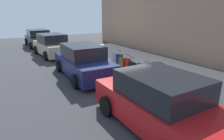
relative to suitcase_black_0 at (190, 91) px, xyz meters
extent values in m
plane|color=#333335|center=(3.79, 0.77, -0.40)|extent=(40.00, 40.00, 0.00)
cube|color=#ADA89E|center=(3.79, -1.73, -0.33)|extent=(18.00, 5.00, 0.14)
cube|color=black|center=(0.00, 0.00, 0.00)|extent=(0.48, 0.27, 0.51)
cube|color=black|center=(0.00, 0.00, 0.00)|extent=(0.48, 0.07, 0.52)
cylinder|color=gray|center=(-0.21, -0.01, 0.28)|extent=(0.02, 0.02, 0.04)
cylinder|color=gray|center=(0.21, 0.01, 0.28)|extent=(0.02, 0.02, 0.04)
cylinder|color=black|center=(0.00, 0.00, 0.30)|extent=(0.41, 0.04, 0.02)
cylinder|color=black|center=(-0.21, -0.01, -0.24)|extent=(0.04, 0.02, 0.04)
cylinder|color=black|center=(0.21, 0.01, -0.24)|extent=(0.04, 0.02, 0.04)
cube|color=red|center=(0.51, -0.10, 0.06)|extent=(0.44, 0.23, 0.63)
cube|color=black|center=(0.51, -0.10, 0.06)|extent=(0.44, 0.06, 0.64)
cylinder|color=gray|center=(0.32, -0.09, 0.39)|extent=(0.02, 0.02, 0.04)
cylinder|color=gray|center=(0.69, -0.11, 0.39)|extent=(0.02, 0.02, 0.04)
cylinder|color=black|center=(0.51, -0.10, 0.41)|extent=(0.37, 0.04, 0.02)
cylinder|color=black|center=(0.31, -0.09, -0.24)|extent=(0.05, 0.02, 0.04)
cylinder|color=black|center=(0.70, -0.12, -0.24)|extent=(0.05, 0.02, 0.04)
cube|color=#59601E|center=(1.02, -0.10, 0.07)|extent=(0.48, 0.20, 0.65)
cube|color=black|center=(1.02, -0.10, 0.07)|extent=(0.49, 0.04, 0.67)
cylinder|color=gray|center=(0.81, -0.11, 0.52)|extent=(0.02, 0.02, 0.25)
cylinder|color=gray|center=(1.23, -0.10, 0.52)|extent=(0.02, 0.02, 0.25)
cylinder|color=black|center=(1.02, -0.10, 0.64)|extent=(0.42, 0.03, 0.02)
cylinder|color=black|center=(0.80, -0.11, -0.24)|extent=(0.04, 0.02, 0.04)
cylinder|color=black|center=(1.23, -0.10, -0.24)|extent=(0.04, 0.02, 0.04)
cube|color=navy|center=(1.53, -0.01, 0.11)|extent=(0.46, 0.26, 0.74)
cube|color=black|center=(1.53, -0.01, 0.11)|extent=(0.46, 0.05, 0.75)
cylinder|color=gray|center=(1.34, 0.00, 0.61)|extent=(0.02, 0.02, 0.27)
cylinder|color=gray|center=(1.73, -0.01, 0.61)|extent=(0.02, 0.02, 0.27)
cylinder|color=black|center=(1.53, -0.01, 0.74)|extent=(0.39, 0.03, 0.02)
cylinder|color=black|center=(1.33, 0.00, -0.24)|extent=(0.04, 0.02, 0.04)
cylinder|color=black|center=(1.73, -0.01, -0.24)|extent=(0.04, 0.02, 0.04)
cube|color=#9EA0A8|center=(2.01, -0.14, 0.04)|extent=(0.40, 0.24, 0.60)
cube|color=black|center=(2.01, -0.14, 0.04)|extent=(0.41, 0.05, 0.61)
cylinder|color=gray|center=(1.84, -0.15, 0.49)|extent=(0.02, 0.02, 0.29)
cylinder|color=gray|center=(2.18, -0.14, 0.49)|extent=(0.02, 0.02, 0.29)
cylinder|color=black|center=(2.01, -0.14, 0.63)|extent=(0.34, 0.03, 0.02)
cylinder|color=black|center=(1.84, -0.15, -0.24)|extent=(0.04, 0.02, 0.04)
cylinder|color=black|center=(2.18, -0.14, -0.24)|extent=(0.04, 0.02, 0.04)
cube|color=maroon|center=(2.50, -0.12, 0.03)|extent=(0.49, 0.25, 0.59)
cube|color=black|center=(2.50, -0.12, 0.03)|extent=(0.49, 0.08, 0.60)
cylinder|color=gray|center=(2.29, -0.14, 0.44)|extent=(0.02, 0.02, 0.22)
cylinder|color=gray|center=(2.71, -0.10, 0.44)|extent=(0.02, 0.02, 0.22)
cylinder|color=black|center=(2.50, -0.12, 0.55)|extent=(0.42, 0.06, 0.02)
cylinder|color=black|center=(2.29, -0.14, -0.24)|extent=(0.05, 0.02, 0.04)
cylinder|color=black|center=(2.71, -0.10, -0.24)|extent=(0.05, 0.02, 0.04)
cube|color=#0F606B|center=(3.01, -0.11, 0.03)|extent=(0.45, 0.25, 0.58)
cube|color=black|center=(3.01, -0.11, 0.03)|extent=(0.45, 0.06, 0.60)
cylinder|color=gray|center=(2.82, -0.11, 0.35)|extent=(0.02, 0.02, 0.04)
cylinder|color=gray|center=(3.20, -0.12, 0.35)|extent=(0.02, 0.02, 0.04)
cylinder|color=black|center=(3.01, -0.11, 0.37)|extent=(0.38, 0.04, 0.02)
cylinder|color=black|center=(2.82, -0.11, -0.24)|extent=(0.04, 0.02, 0.04)
cylinder|color=black|center=(3.21, -0.12, -0.24)|extent=(0.04, 0.02, 0.04)
cube|color=black|center=(3.52, -0.01, 0.04)|extent=(0.47, 0.23, 0.59)
cube|color=black|center=(3.52, -0.01, 0.04)|extent=(0.47, 0.07, 0.60)
cylinder|color=gray|center=(3.32, 0.00, 0.46)|extent=(0.02, 0.02, 0.26)
cylinder|color=gray|center=(3.72, -0.02, 0.46)|extent=(0.02, 0.02, 0.26)
cylinder|color=black|center=(3.52, -0.01, 0.59)|extent=(0.40, 0.05, 0.02)
cylinder|color=black|center=(3.31, 0.00, -0.24)|extent=(0.05, 0.02, 0.04)
cylinder|color=black|center=(3.72, -0.02, -0.24)|extent=(0.05, 0.02, 0.04)
cube|color=red|center=(4.00, -0.07, 0.07)|extent=(0.40, 0.21, 0.66)
cube|color=black|center=(4.00, -0.07, 0.07)|extent=(0.40, 0.06, 0.68)
cylinder|color=gray|center=(3.83, -0.06, 0.51)|extent=(0.02, 0.02, 0.21)
cylinder|color=gray|center=(4.16, -0.08, 0.51)|extent=(0.02, 0.02, 0.21)
cylinder|color=black|center=(4.00, -0.07, 0.62)|extent=(0.33, 0.04, 0.02)
cylinder|color=black|center=(3.82, -0.06, -0.24)|extent=(0.05, 0.02, 0.04)
cylinder|color=black|center=(4.17, -0.08, -0.24)|extent=(0.05, 0.02, 0.04)
cube|color=#59601E|center=(4.42, 0.01, 0.06)|extent=(0.35, 0.21, 0.64)
cube|color=black|center=(4.42, 0.01, 0.06)|extent=(0.35, 0.05, 0.65)
cylinder|color=gray|center=(4.28, 0.00, 0.48)|extent=(0.02, 0.02, 0.20)
cylinder|color=gray|center=(4.56, 0.02, 0.48)|extent=(0.02, 0.02, 0.20)
cylinder|color=black|center=(4.42, 0.01, 0.58)|extent=(0.28, 0.04, 0.02)
cylinder|color=black|center=(4.27, 0.00, -0.24)|extent=(0.05, 0.02, 0.04)
cylinder|color=black|center=(4.56, 0.02, -0.24)|extent=(0.05, 0.02, 0.04)
cube|color=navy|center=(4.83, -0.07, 0.11)|extent=(0.40, 0.26, 0.73)
cube|color=black|center=(4.83, -0.07, 0.11)|extent=(0.40, 0.06, 0.75)
cylinder|color=gray|center=(4.67, -0.06, 0.59)|extent=(0.02, 0.02, 0.24)
cylinder|color=gray|center=(5.00, -0.07, 0.59)|extent=(0.02, 0.02, 0.24)
cylinder|color=black|center=(4.83, -0.07, 0.71)|extent=(0.33, 0.04, 0.02)
cylinder|color=black|center=(4.66, -0.06, -0.24)|extent=(0.04, 0.02, 0.04)
cylinder|color=black|center=(5.00, -0.08, -0.24)|extent=(0.04, 0.02, 0.04)
cylinder|color=#99999E|center=(5.47, -0.06, 0.09)|extent=(0.20, 0.20, 0.69)
sphere|color=#99999E|center=(5.47, -0.06, 0.48)|extent=(0.21, 0.21, 0.21)
cylinder|color=#99999E|center=(5.62, -0.06, 0.12)|extent=(0.09, 0.10, 0.09)
cylinder|color=#99999E|center=(5.32, -0.06, 0.12)|extent=(0.09, 0.10, 0.09)
cylinder|color=#333338|center=(6.01, 0.09, 0.16)|extent=(0.12, 0.12, 0.84)
cube|color=#AD1619|center=(-0.65, 2.17, 0.17)|extent=(4.33, 1.91, 0.78)
cube|color=black|center=(-0.65, 2.17, 0.87)|extent=(2.26, 1.74, 0.64)
cylinder|color=black|center=(0.70, 3.10, -0.08)|extent=(0.64, 0.23, 0.64)
cylinder|color=black|center=(0.68, 1.21, -0.08)|extent=(0.64, 0.23, 0.64)
cube|color=#141E4C|center=(4.75, 2.17, 0.18)|extent=(4.57, 1.95, 0.80)
cube|color=black|center=(4.75, 2.17, 0.91)|extent=(2.40, 1.73, 0.66)
cylinder|color=black|center=(6.18, 3.01, -0.08)|extent=(0.65, 0.24, 0.64)
cylinder|color=black|center=(6.11, 1.22, -0.08)|extent=(0.65, 0.24, 0.64)
cylinder|color=black|center=(3.39, 3.12, -0.08)|extent=(0.65, 0.24, 0.64)
cylinder|color=black|center=(3.32, 1.33, -0.08)|extent=(0.65, 0.24, 0.64)
cube|color=tan|center=(10.64, 2.17, 0.18)|extent=(4.42, 2.06, 0.80)
cube|color=black|center=(10.64, 2.17, 0.91)|extent=(2.34, 1.79, 0.65)
cylinder|color=black|center=(11.93, 3.16, -0.08)|extent=(0.65, 0.26, 0.64)
cylinder|color=black|center=(12.04, 1.34, -0.08)|extent=(0.65, 0.26, 0.64)
cylinder|color=black|center=(9.25, 3.00, -0.08)|extent=(0.65, 0.26, 0.64)
cylinder|color=black|center=(9.36, 1.18, -0.08)|extent=(0.65, 0.26, 0.64)
cube|color=black|center=(15.76, 2.17, 0.17)|extent=(4.66, 1.96, 0.78)
cube|color=black|center=(15.76, 2.17, 0.87)|extent=(2.43, 1.78, 0.64)
cylinder|color=black|center=(17.21, 3.11, -0.08)|extent=(0.64, 0.23, 0.64)
cylinder|color=black|center=(17.18, 1.19, -0.08)|extent=(0.64, 0.23, 0.64)
cylinder|color=black|center=(14.33, 3.15, -0.08)|extent=(0.64, 0.23, 0.64)
cylinder|color=black|center=(14.31, 1.23, -0.08)|extent=(0.64, 0.23, 0.64)
camera|label=1|loc=(-4.09, 5.82, 2.77)|focal=30.84mm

